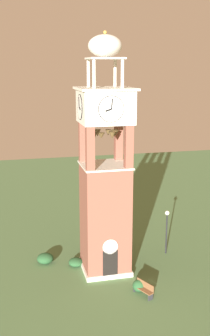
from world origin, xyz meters
The scene contains 8 objects.
ground centered at (0.00, 0.00, 0.00)m, with size 80.00×80.00×0.00m, color #517547.
clock_tower centered at (0.00, 0.00, 6.89)m, with size 3.85×3.85×17.36m.
park_bench centered at (1.69, -4.24, 0.48)m, with size 1.07×1.64×0.95m.
lamp_post centered at (5.52, 1.47, 2.58)m, with size 0.36×0.36×3.71m.
trash_bin centered at (2.31, 3.23, 0.40)m, with size 0.52×0.52×0.80m, color #4C4C51.
shrub_near_entry centered at (-2.07, 1.00, 0.31)m, with size 1.16×1.16×0.61m, color #234C28.
shrub_left_of_tower centered at (1.53, -3.67, 0.41)m, with size 0.89×0.89×0.82m, color #234C28.
shrub_behind_bench centered at (-4.34, 2.02, 0.39)m, with size 1.29×1.29×0.78m, color #234C28.
Camera 1 is at (-6.70, -28.20, 15.15)m, focal length 44.53 mm.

